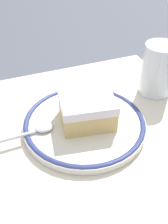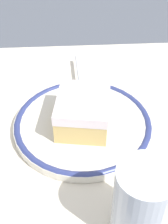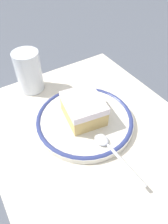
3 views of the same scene
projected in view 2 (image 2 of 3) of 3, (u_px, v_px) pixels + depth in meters
name	position (u px, v px, depth m)	size (l,w,h in m)	color
ground_plane	(82.00, 120.00, 0.52)	(2.40, 2.40, 0.00)	#4C515B
placemat	(82.00, 120.00, 0.52)	(0.47, 0.41, 0.00)	beige
plate	(84.00, 124.00, 0.50)	(0.21, 0.21, 0.02)	silver
cake_slice	(80.00, 112.00, 0.48)	(0.10, 0.09, 0.05)	#DBB76B
spoon	(82.00, 84.00, 0.56)	(0.13, 0.03, 0.01)	silver
cup	(141.00, 207.00, 0.35)	(0.06, 0.06, 0.10)	silver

